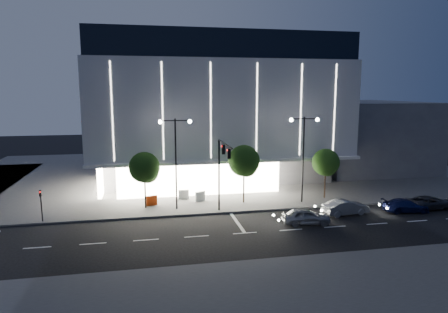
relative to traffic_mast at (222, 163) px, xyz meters
name	(u,v)px	position (x,y,z in m)	size (l,w,h in m)	color
ground	(218,229)	(-1.00, -3.34, -5.03)	(160.00, 160.00, 0.00)	black
sidewalk_museum	(222,171)	(4.00, 20.66, -4.95)	(70.00, 40.00, 0.15)	#474747
sidewalk_near	(339,290)	(4.00, -15.34, -4.95)	(70.00, 10.00, 0.15)	#474747
museum	(210,108)	(1.98, 18.97, 4.25)	(30.00, 25.80, 18.00)	#4C4C51
annex_building	(356,134)	(25.00, 20.66, -0.03)	(16.00, 20.00, 10.00)	#4C4C51
traffic_mast	(222,163)	(0.00, 0.00, 0.00)	(0.33, 5.89, 7.07)	black
street_lamp_west	(176,150)	(-4.00, 2.66, 0.93)	(3.16, 0.36, 9.00)	black
street_lamp_east	(303,147)	(9.00, 2.66, 0.93)	(3.16, 0.36, 9.00)	black
ped_signal_far	(41,202)	(-16.00, 1.16, -3.14)	(0.22, 0.24, 3.00)	black
tree_left	(145,169)	(-6.97, 3.68, -0.99)	(3.02, 3.02, 5.72)	black
tree_mid	(244,163)	(3.03, 3.68, -0.69)	(3.25, 3.25, 6.15)	black
tree_right	(326,164)	(12.03, 3.68, -1.14)	(2.91, 2.91, 5.51)	black
car_lead	(306,216)	(6.80, -3.73, -4.31)	(1.70, 4.23, 1.44)	gray
car_second	(346,207)	(11.54, -1.85, -4.30)	(1.53, 4.39, 1.45)	#9FA2A6
car_third	(406,206)	(17.69, -2.18, -4.39)	(1.78, 4.38, 1.27)	#14194B
car_fourth	(429,203)	(20.65, -1.71, -4.39)	(2.13, 4.62, 1.28)	#2E2E33
barrier_a	(152,200)	(-6.38, 4.35, -4.38)	(1.10, 0.25, 1.00)	#C5370A
barrier_b	(184,194)	(-2.98, 6.14, -4.38)	(1.10, 0.25, 1.00)	silver
barrier_d	(200,196)	(-1.36, 5.04, -4.38)	(1.10, 0.25, 1.00)	silver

